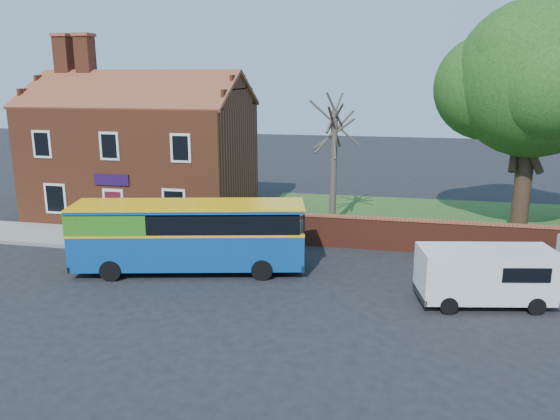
# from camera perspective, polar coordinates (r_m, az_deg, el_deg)

# --- Properties ---
(ground) EXTENTS (120.00, 120.00, 0.00)m
(ground) POSITION_cam_1_polar(r_m,az_deg,el_deg) (21.85, -9.93, -8.34)
(ground) COLOR black
(ground) RESTS_ON ground
(pavement) EXTENTS (18.00, 3.50, 0.12)m
(pavement) POSITION_cam_1_polar(r_m,az_deg,el_deg) (29.72, -18.40, -2.77)
(pavement) COLOR gray
(pavement) RESTS_ON ground
(kerb) EXTENTS (18.00, 0.15, 0.14)m
(kerb) POSITION_cam_1_polar(r_m,az_deg,el_deg) (28.29, -20.17, -3.71)
(kerb) COLOR slate
(kerb) RESTS_ON ground
(grass_strip) EXTENTS (26.00, 12.00, 0.04)m
(grass_strip) POSITION_cam_1_polar(r_m,az_deg,el_deg) (33.15, 20.68, -1.36)
(grass_strip) COLOR #426B28
(grass_strip) RESTS_ON ground
(shop_building) EXTENTS (12.30, 8.13, 10.50)m
(shop_building) POSITION_cam_1_polar(r_m,az_deg,el_deg) (33.99, -14.00, 5.32)
(shop_building) COLOR brown
(shop_building) RESTS_ON ground
(boundary_wall) EXTENTS (22.00, 0.38, 1.60)m
(boundary_wall) POSITION_cam_1_polar(r_m,az_deg,el_deg) (27.24, 22.59, -2.96)
(boundary_wall) COLOR maroon
(boundary_wall) RESTS_ON ground
(bus) EXTENTS (10.02, 4.57, 2.96)m
(bus) POSITION_cam_1_polar(r_m,az_deg,el_deg) (23.53, -10.21, -2.41)
(bus) COLOR #0D4491
(bus) RESTS_ON ground
(van_near) EXTENTS (5.07, 2.81, 2.10)m
(van_near) POSITION_cam_1_polar(r_m,az_deg,el_deg) (21.31, 20.73, -6.25)
(van_near) COLOR white
(van_near) RESTS_ON ground
(large_tree) EXTENTS (9.78, 7.74, 11.93)m
(large_tree) POSITION_cam_1_polar(r_m,az_deg,el_deg) (30.46, 25.06, 11.85)
(large_tree) COLOR black
(large_tree) RESTS_ON ground
(bare_tree) EXTENTS (2.62, 3.12, 6.98)m
(bare_tree) POSITION_cam_1_polar(r_m,az_deg,el_deg) (30.39, 5.62, 5.02)
(bare_tree) COLOR #4C4238
(bare_tree) RESTS_ON ground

